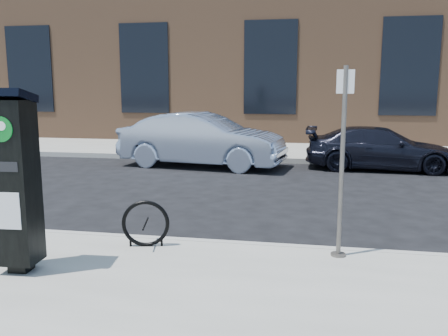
% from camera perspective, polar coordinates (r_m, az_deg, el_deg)
% --- Properties ---
extents(ground, '(120.00, 120.00, 0.00)m').
position_cam_1_polar(ground, '(6.89, -3.65, -9.74)').
color(ground, black).
rests_on(ground, ground).
extents(sidewalk_far, '(60.00, 12.00, 0.15)m').
position_cam_1_polar(sidewalk_far, '(20.47, 5.95, 3.50)').
color(sidewalk_far, gray).
rests_on(sidewalk_far, ground).
extents(curb_near, '(60.00, 0.12, 0.16)m').
position_cam_1_polar(curb_near, '(6.84, -3.70, -9.20)').
color(curb_near, '#9E9B93').
rests_on(curb_near, ground).
extents(curb_far, '(60.00, 0.12, 0.16)m').
position_cam_1_polar(curb_far, '(14.57, 4.05, 0.99)').
color(curb_far, '#9E9B93').
rests_on(curb_far, ground).
extents(building, '(28.00, 10.05, 8.25)m').
position_cam_1_polar(building, '(23.41, 6.74, 14.26)').
color(building, brown).
rests_on(building, ground).
extents(parking_kiosk, '(0.51, 0.46, 2.14)m').
position_cam_1_polar(parking_kiosk, '(5.93, -23.87, -1.30)').
color(parking_kiosk, black).
rests_on(parking_kiosk, sidewalk_near).
extents(sign_pole, '(0.21, 0.19, 2.40)m').
position_cam_1_polar(sign_pole, '(6.08, 14.00, 0.43)').
color(sign_pole, '#5B5651').
rests_on(sign_pole, sidewalk_near).
extents(bike_rack, '(0.64, 0.19, 0.65)m').
position_cam_1_polar(bike_rack, '(6.54, -9.41, -6.64)').
color(bike_rack, black).
rests_on(bike_rack, sidewalk_near).
extents(car_silver, '(4.91, 2.27, 1.56)m').
position_cam_1_polar(car_silver, '(13.69, -2.66, 3.41)').
color(car_silver, '#95A4BE').
rests_on(car_silver, ground).
extents(car_dark, '(4.15, 1.82, 1.19)m').
position_cam_1_polar(car_dark, '(13.93, 18.27, 2.26)').
color(car_dark, black).
rests_on(car_dark, ground).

